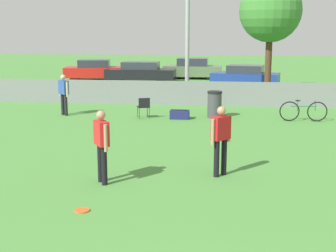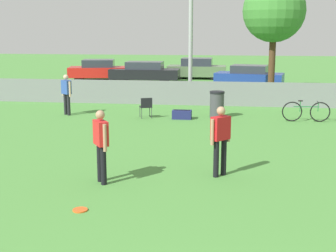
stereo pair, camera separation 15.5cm
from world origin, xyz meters
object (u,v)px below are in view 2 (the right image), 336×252
object	(u,v)px
parked_car_blue	(249,76)
parked_car_red	(99,70)
player_thrower_red	(220,136)
gear_bag_sideline	(182,115)
parked_car_dark	(145,72)
tree_near_pole	(274,11)
bicycle_sideline	(306,111)
folding_chair_sideline	(146,106)
parked_car_olive	(197,69)
frisbee_disc	(80,210)
spectator_in_blue	(66,92)
player_defender_red	(101,141)
trash_bin	(217,104)

from	to	relation	value
parked_car_blue	parked_car_red	bearing A→B (deg)	176.84
player_thrower_red	parked_car_red	bearing A→B (deg)	66.33
gear_bag_sideline	parked_car_dark	bearing A→B (deg)	106.65
parked_car_blue	gear_bag_sideline	bearing A→B (deg)	-93.65
tree_near_pole	bicycle_sideline	distance (m)	7.04
parked_car_dark	gear_bag_sideline	bearing A→B (deg)	-73.33
bicycle_sideline	gear_bag_sideline	xyz separation A→B (m)	(-4.66, -0.06, -0.22)
parked_car_red	folding_chair_sideline	bearing A→B (deg)	-76.51
player_thrower_red	parked_car_olive	xyz separation A→B (m)	(-2.16, 22.16, -0.28)
parked_car_red	frisbee_disc	bearing A→B (deg)	-84.52
tree_near_pole	parked_car_blue	size ratio (longest dim) A/B	1.36
tree_near_pole	parked_car_olive	world-z (taller)	tree_near_pole
parked_car_blue	player_thrower_red	bearing A→B (deg)	-82.61
player_thrower_red	parked_car_dark	world-z (taller)	player_thrower_red
spectator_in_blue	parked_car_dark	distance (m)	12.48
frisbee_disc	folding_chair_sideline	xyz separation A→B (m)	(-0.44, 9.51, 0.47)
spectator_in_blue	parked_car_olive	distance (m)	15.49
folding_chair_sideline	parked_car_red	bearing A→B (deg)	-87.85
player_thrower_red	parked_car_blue	bearing A→B (deg)	38.99
spectator_in_blue	parked_car_dark	size ratio (longest dim) A/B	0.36
player_defender_red	folding_chair_sideline	size ratio (longest dim) A/B	2.05
bicycle_sideline	trash_bin	size ratio (longest dim) A/B	1.71
player_thrower_red	trash_bin	xyz separation A→B (m)	(-0.30, 7.44, -0.45)
trash_bin	parked_car_olive	world-z (taller)	parked_car_olive
frisbee_disc	gear_bag_sideline	distance (m)	9.59
tree_near_pole	parked_car_red	world-z (taller)	tree_near_pole
tree_near_pole	spectator_in_blue	distance (m)	10.73
tree_near_pole	frisbee_disc	xyz separation A→B (m)	(-4.77, -15.44, -4.22)
spectator_in_blue	trash_bin	bearing A→B (deg)	-140.03
frisbee_disc	folding_chair_sideline	bearing A→B (deg)	92.68
player_thrower_red	parked_car_blue	size ratio (longest dim) A/B	0.39
spectator_in_blue	parked_car_olive	world-z (taller)	spectator_in_blue
gear_bag_sideline	parked_car_dark	xyz separation A→B (m)	(-3.78, 12.66, 0.48)
parked_car_red	bicycle_sideline	bearing A→B (deg)	-58.12
bicycle_sideline	parked_car_red	world-z (taller)	parked_car_red
tree_near_pole	player_defender_red	bearing A→B (deg)	-109.18
player_defender_red	bicycle_sideline	distance (m)	9.76
tree_near_pole	parked_car_olive	xyz separation A→B (m)	(-4.35, 9.24, -3.55)
parked_car_red	spectator_in_blue	bearing A→B (deg)	-89.06
bicycle_sideline	parked_car_red	xyz separation A→B (m)	(-11.77, 13.33, 0.29)
frisbee_disc	parked_car_red	bearing A→B (deg)	105.02
player_thrower_red	bicycle_sideline	xyz separation A→B (m)	(3.03, 7.08, -0.58)
bicycle_sideline	parked_car_blue	distance (m)	10.84
tree_near_pole	trash_bin	distance (m)	7.07
gear_bag_sideline	spectator_in_blue	bearing A→B (deg)	177.36
frisbee_disc	gear_bag_sideline	size ratio (longest dim) A/B	0.39
parked_car_red	parked_car_dark	distance (m)	3.41
bicycle_sideline	trash_bin	world-z (taller)	trash_bin
player_defender_red	folding_chair_sideline	bearing A→B (deg)	148.80
tree_near_pole	frisbee_disc	distance (m)	16.70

